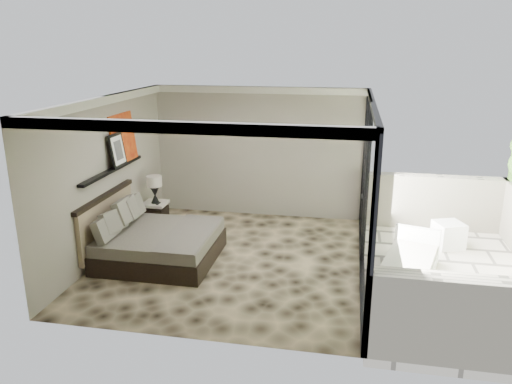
% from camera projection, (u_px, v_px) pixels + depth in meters
% --- Properties ---
extents(floor, '(5.00, 5.00, 0.00)m').
position_uv_depth(floor, '(232.00, 259.00, 8.78)').
color(floor, black).
rests_on(floor, ground).
extents(ceiling, '(4.50, 5.00, 0.02)m').
position_uv_depth(ceiling, '(229.00, 100.00, 7.99)').
color(ceiling, silver).
rests_on(ceiling, back_wall).
extents(back_wall, '(4.50, 0.02, 2.80)m').
position_uv_depth(back_wall, '(258.00, 153.00, 10.73)').
color(back_wall, gray).
rests_on(back_wall, floor).
extents(left_wall, '(0.02, 5.00, 2.80)m').
position_uv_depth(left_wall, '(107.00, 177.00, 8.79)').
color(left_wall, gray).
rests_on(left_wall, floor).
extents(glass_wall, '(0.08, 5.00, 2.80)m').
position_uv_depth(glass_wall, '(367.00, 190.00, 7.97)').
color(glass_wall, white).
rests_on(glass_wall, floor).
extents(terrace_slab, '(3.00, 5.00, 0.12)m').
position_uv_depth(terrace_slab, '(455.00, 281.00, 8.12)').
color(terrace_slab, beige).
rests_on(terrace_slab, ground).
extents(picture_ledge, '(0.12, 2.20, 0.05)m').
position_uv_depth(picture_ledge, '(112.00, 170.00, 8.85)').
color(picture_ledge, black).
rests_on(picture_ledge, left_wall).
extents(bed, '(1.98, 1.91, 1.09)m').
position_uv_depth(bed, '(155.00, 242.00, 8.72)').
color(bed, black).
rests_on(bed, floor).
extents(nightstand, '(0.54, 0.54, 0.47)m').
position_uv_depth(nightstand, '(156.00, 215.00, 10.34)').
color(nightstand, black).
rests_on(nightstand, floor).
extents(table_lamp, '(0.31, 0.31, 0.57)m').
position_uv_depth(table_lamp, '(154.00, 186.00, 10.11)').
color(table_lamp, black).
rests_on(table_lamp, nightstand).
extents(abstract_canvas, '(0.13, 0.90, 0.90)m').
position_uv_depth(abstract_canvas, '(123.00, 138.00, 9.22)').
color(abstract_canvas, '#C24910').
rests_on(abstract_canvas, picture_ledge).
extents(framed_print, '(0.11, 0.50, 0.60)m').
position_uv_depth(framed_print, '(117.00, 150.00, 8.90)').
color(framed_print, black).
rests_on(framed_print, picture_ledge).
extents(ottoman, '(0.62, 0.62, 0.48)m').
position_uv_depth(ottoman, '(448.00, 235.00, 9.26)').
color(ottoman, silver).
rests_on(ottoman, terrace_slab).
extents(lounger, '(1.12, 1.66, 0.59)m').
position_uv_depth(lounger, '(410.00, 264.00, 8.18)').
color(lounger, white).
rests_on(lounger, terrace_slab).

